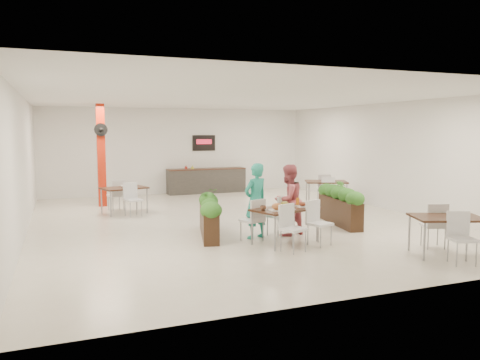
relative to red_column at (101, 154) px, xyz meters
name	(u,v)px	position (x,y,z in m)	size (l,w,h in m)	color
ground	(233,221)	(3.00, -3.79, -1.64)	(12.00, 12.00, 0.00)	beige
room_shell	(233,145)	(3.00, -3.79, 0.36)	(10.10, 12.10, 3.22)	white
red_column	(101,154)	(0.00, 0.00, 0.00)	(0.40, 0.41, 3.20)	#AC1F0B
service_counter	(206,180)	(4.00, 1.86, -1.15)	(3.00, 0.64, 2.20)	#2E2B29
main_table	(285,213)	(3.16, -6.49, -1.01)	(1.69, 1.94, 0.92)	black
diner_man	(256,201)	(2.77, -5.83, -0.81)	(0.61, 0.40, 1.66)	teal
diner_woman	(288,200)	(3.57, -5.83, -0.84)	(0.78, 0.61, 1.61)	#CF5C67
planter_left	(209,213)	(1.86, -5.26, -1.12)	(0.80, 2.03, 1.09)	black
planter_right	(340,204)	(5.35, -5.19, -1.13)	(0.67, 2.08, 1.10)	black
side_table_a	(124,191)	(0.48, -1.54, -1.01)	(1.39, 1.67, 0.92)	black
side_table_b	(326,185)	(6.79, -2.20, -1.00)	(1.54, 1.65, 0.92)	black
side_table_c	(447,223)	(5.59, -8.46, -1.01)	(1.49, 1.67, 0.92)	black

